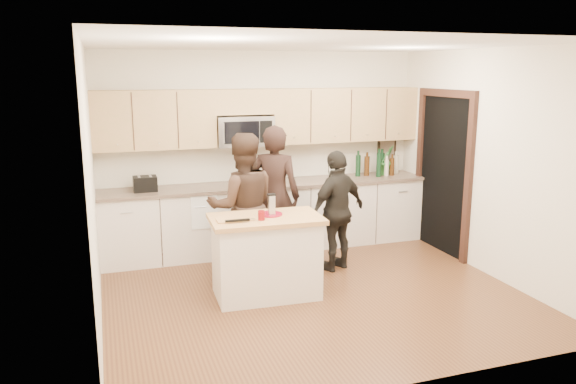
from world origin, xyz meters
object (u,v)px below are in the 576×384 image
object	(u,v)px
toaster	(145,184)
woman_left	(275,196)
island	(266,256)
woman_right	(337,211)
woman_center	(243,206)

from	to	relation	value
toaster	woman_left	world-z (taller)	woman_left
island	woman_right	distance (m)	1.25
island	woman_left	xyz separation A→B (m)	(0.40, 0.98, 0.44)
island	toaster	distance (m)	2.02
woman_left	woman_right	size ratio (longest dim) A/B	1.19
woman_center	woman_left	bearing A→B (deg)	-140.58
island	woman_right	size ratio (longest dim) A/B	0.82
island	woman_right	bearing A→B (deg)	29.70
island	woman_left	size ratio (longest dim) A/B	0.69
toaster	woman_right	world-z (taller)	woman_right
toaster	island	bearing A→B (deg)	-54.19
island	woman_center	bearing A→B (deg)	100.86
woman_left	woman_center	size ratio (longest dim) A/B	1.03
woman_center	woman_right	bearing A→B (deg)	-178.76
toaster	woman_right	xyz separation A→B (m)	(2.21, -1.02, -0.29)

